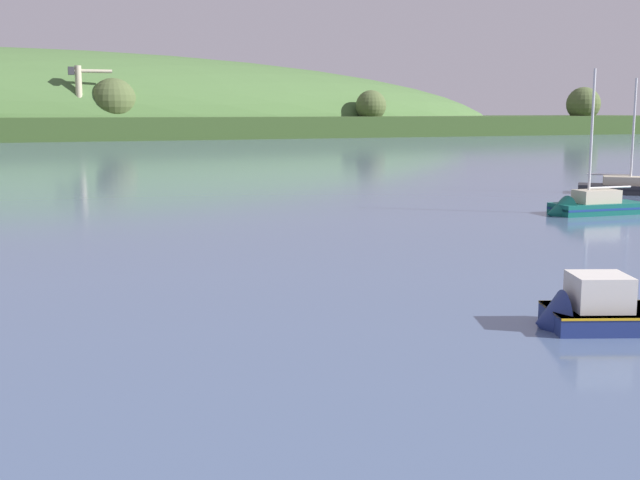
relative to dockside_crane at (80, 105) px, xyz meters
name	(u,v)px	position (x,y,z in m)	size (l,w,h in m)	color
dockside_crane	(80,105)	(0.00, 0.00, 0.00)	(11.30, 3.95, 19.27)	#4C4C51
sailboat_near_mooring	(631,191)	(45.34, -165.37, -8.74)	(8.28, 6.89, 11.63)	#232328
sailboat_midwater_white	(587,209)	(32.75, -176.86, -8.64)	(7.83, 2.84, 11.50)	#0F564C
fishing_boat_moored	(613,317)	(14.67, -204.17, -8.60)	(6.97, 4.16, 4.01)	navy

